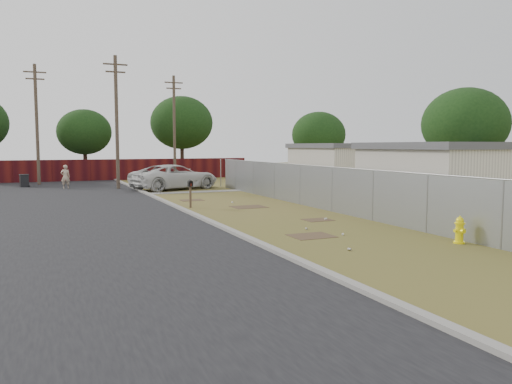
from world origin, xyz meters
name	(u,v)px	position (x,y,z in m)	size (l,w,h in m)	color
ground	(269,215)	(0.00, 0.00, 0.00)	(120.00, 120.00, 0.00)	brown
street	(86,202)	(-6.76, 8.05, 0.02)	(15.10, 60.00, 0.12)	black
chainlink_fence	(321,192)	(3.12, 1.03, 0.80)	(0.10, 27.06, 2.02)	gray
privacy_fence	(78,170)	(-6.00, 25.00, 0.90)	(30.00, 0.12, 1.80)	#4E1210
utility_poles	(113,123)	(-3.67, 20.67, 4.69)	(12.60, 8.24, 9.00)	brown
houses	(403,171)	(9.70, 3.13, 1.56)	(9.30, 17.24, 3.10)	silver
horizon_trees	(162,126)	(0.84, 23.56, 4.63)	(33.32, 31.94, 7.78)	#322016
fire_hydrant	(460,230)	(2.70, -7.85, 0.39)	(0.38, 0.38, 0.84)	#FFEC0D
mailbox	(190,186)	(-2.36, 3.86, 1.05)	(0.27, 0.58, 1.32)	brown
pickup_truck	(175,177)	(-0.51, 14.13, 0.84)	(2.80, 6.07, 1.69)	silver
pedestrian	(65,177)	(-7.32, 17.42, 0.82)	(0.60, 0.39, 1.65)	tan
trash_bin	(24,181)	(-9.97, 20.10, 0.47)	(0.70, 0.69, 0.92)	black
scattered_litter	(303,223)	(0.12, -2.76, 0.04)	(2.59, 12.41, 0.07)	silver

